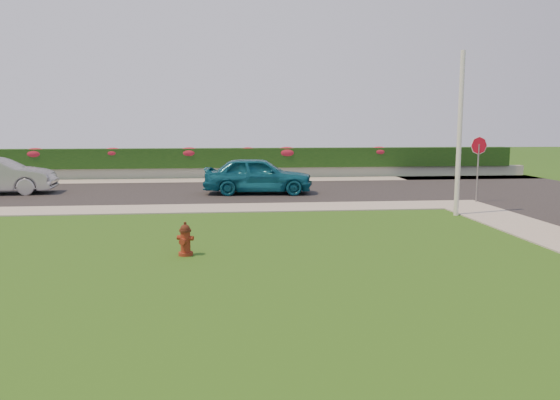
{
  "coord_description": "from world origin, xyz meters",
  "views": [
    {
      "loc": [
        -1.92,
        -10.79,
        3.06
      ],
      "look_at": [
        -0.35,
        4.62,
        0.9
      ],
      "focal_mm": 35.0,
      "sensor_mm": 36.0,
      "label": 1
    }
  ],
  "objects": [
    {
      "name": "ground",
      "position": [
        0.0,
        0.0,
        0.0
      ],
      "size": [
        120.0,
        120.0,
        0.0
      ],
      "primitive_type": "plane",
      "color": "black",
      "rests_on": "ground"
    },
    {
      "name": "sidewalk_far",
      "position": [
        -6.0,
        9.0,
        0.02
      ],
      "size": [
        24.0,
        2.0,
        0.04
      ],
      "primitive_type": "cube",
      "color": "gray",
      "rests_on": "ground"
    },
    {
      "name": "sedan_teal",
      "position": [
        -0.47,
        12.95,
        0.85
      ],
      "size": [
        4.85,
        2.23,
        1.61
      ],
      "primitive_type": "imported",
      "rotation": [
        0.0,
        0.0,
        1.5
      ],
      "color": "#0E526B",
      "rests_on": "street_far"
    },
    {
      "name": "hedge",
      "position": [
        -1.0,
        20.6,
        1.15
      ],
      "size": [
        32.0,
        0.9,
        1.1
      ],
      "primitive_type": "cube",
      "color": "black",
      "rests_on": "retaining_wall"
    },
    {
      "name": "flower_clump_c",
      "position": [
        -3.9,
        20.5,
        1.45
      ],
      "size": [
        1.27,
        0.82,
        0.64
      ],
      "primitive_type": "ellipsoid",
      "color": "#B01E38",
      "rests_on": "hedge"
    },
    {
      "name": "flower_clump_d",
      "position": [
        -0.58,
        20.5,
        1.49
      ],
      "size": [
        1.07,
        0.69,
        0.54
      ],
      "primitive_type": "ellipsoid",
      "color": "#B01E38",
      "rests_on": "hedge"
    },
    {
      "name": "retaining_wall",
      "position": [
        -1.0,
        20.5,
        0.3
      ],
      "size": [
        34.0,
        0.4,
        0.6
      ],
      "primitive_type": "cube",
      "color": "gray",
      "rests_on": "ground"
    },
    {
      "name": "stop_sign",
      "position": [
        7.88,
        9.48,
        1.93
      ],
      "size": [
        0.7,
        0.12,
        2.6
      ],
      "rotation": [
        0.0,
        0.0,
        -0.26
      ],
      "color": "slate",
      "rests_on": "ground"
    },
    {
      "name": "utility_pole",
      "position": [
        5.85,
        6.7,
        2.72
      ],
      "size": [
        0.16,
        0.16,
        5.44
      ],
      "primitive_type": "cylinder",
      "color": "silver",
      "rests_on": "ground"
    },
    {
      "name": "flower_clump_f",
      "position": [
        7.09,
        20.5,
        1.46
      ],
      "size": [
        1.21,
        0.78,
        0.61
      ],
      "primitive_type": "ellipsoid",
      "color": "#B01E38",
      "rests_on": "hedge"
    },
    {
      "name": "flower_clump_e",
      "position": [
        1.65,
        20.5,
        1.43
      ],
      "size": [
        1.34,
        0.86,
        0.67
      ],
      "primitive_type": "ellipsoid",
      "color": "#B01E38",
      "rests_on": "hedge"
    },
    {
      "name": "street_far",
      "position": [
        -5.0,
        14.0,
        0.02
      ],
      "size": [
        26.0,
        8.0,
        0.04
      ],
      "primitive_type": "cube",
      "color": "black",
      "rests_on": "ground"
    },
    {
      "name": "sidewalk_beyond",
      "position": [
        -1.0,
        19.0,
        0.02
      ],
      "size": [
        34.0,
        2.0,
        0.04
      ],
      "primitive_type": "cube",
      "color": "gray",
      "rests_on": "ground"
    },
    {
      "name": "curb_corner",
      "position": [
        7.0,
        9.0,
        0.02
      ],
      "size": [
        2.0,
        2.0,
        0.04
      ],
      "primitive_type": "cube",
      "color": "gray",
      "rests_on": "ground"
    },
    {
      "name": "flower_clump_b",
      "position": [
        -8.12,
        20.5,
        1.46
      ],
      "size": [
        1.19,
        0.76,
        0.59
      ],
      "primitive_type": "ellipsoid",
      "color": "#B01E38",
      "rests_on": "hedge"
    },
    {
      "name": "fire_hydrant",
      "position": [
        -2.86,
        1.88,
        0.38
      ],
      "size": [
        0.41,
        0.39,
        0.79
      ],
      "rotation": [
        0.0,
        0.0,
        -0.36
      ],
      "color": "#571A0D",
      "rests_on": "ground"
    },
    {
      "name": "flower_clump_a",
      "position": [
        -12.28,
        20.5,
        1.44
      ],
      "size": [
        1.29,
        0.83,
        0.65
      ],
      "primitive_type": "ellipsoid",
      "color": "#B01E38",
      "rests_on": "hedge"
    }
  ]
}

